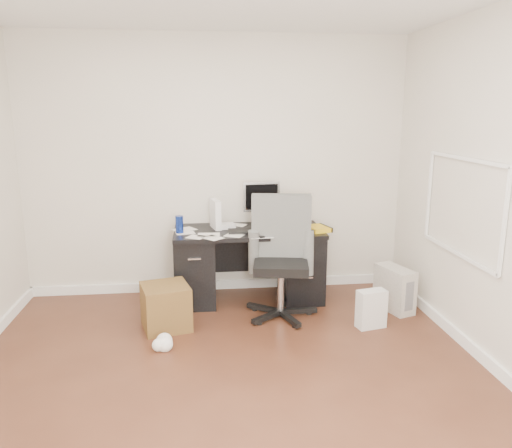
{
  "coord_description": "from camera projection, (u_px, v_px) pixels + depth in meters",
  "views": [
    {
      "loc": [
        -0.18,
        -3.25,
        1.95
      ],
      "look_at": [
        0.33,
        1.2,
        0.91
      ],
      "focal_mm": 35.0,
      "sensor_mm": 36.0,
      "label": 1
    }
  ],
  "objects": [
    {
      "name": "loose_papers",
      "position": [
        229.0,
        231.0,
        5.0
      ],
      "size": [
        1.1,
        0.6,
        0.0
      ],
      "primitive_type": null,
      "color": "white",
      "rests_on": "desk"
    },
    {
      "name": "pen_cup",
      "position": [
        284.0,
        215.0,
        5.23
      ],
      "size": [
        0.1,
        0.1,
        0.21
      ],
      "primitive_type": null,
      "rotation": [
        0.0,
        0.0,
        0.18
      ],
      "color": "brown",
      "rests_on": "desk"
    },
    {
      "name": "room_shell",
      "position": [
        232.0,
        154.0,
        3.26
      ],
      "size": [
        4.02,
        4.02,
        2.71
      ],
      "color": "silver",
      "rests_on": "ground"
    },
    {
      "name": "lcd_monitor",
      "position": [
        261.0,
        204.0,
        5.15
      ],
      "size": [
        0.39,
        0.23,
        0.48
      ],
      "primitive_type": null,
      "rotation": [
        0.0,
        0.0,
        0.05
      ],
      "color": "silver",
      "rests_on": "desk"
    },
    {
      "name": "paper_remote",
      "position": [
        261.0,
        236.0,
        4.78
      ],
      "size": [
        0.23,
        0.19,
        0.02
      ],
      "primitive_type": null,
      "rotation": [
        0.0,
        0.0,
        0.04
      ],
      "color": "white",
      "rests_on": "desk"
    },
    {
      "name": "pc_tower",
      "position": [
        394.0,
        289.0,
        4.92
      ],
      "size": [
        0.31,
        0.47,
        0.43
      ],
      "primitive_type": "cube",
      "rotation": [
        0.0,
        0.0,
        0.31
      ],
      "color": "#A6A196",
      "rests_on": "ground"
    },
    {
      "name": "wicker_basket",
      "position": [
        166.0,
        307.0,
        4.51
      ],
      "size": [
        0.49,
        0.49,
        0.4
      ],
      "primitive_type": "cube",
      "rotation": [
        0.0,
        0.0,
        0.25
      ],
      "color": "#462F15",
      "rests_on": "ground"
    },
    {
      "name": "travel_mug",
      "position": [
        179.0,
        224.0,
        4.91
      ],
      "size": [
        0.08,
        0.08,
        0.17
      ],
      "primitive_type": "cylinder",
      "rotation": [
        0.0,
        0.0,
        0.09
      ],
      "color": "navy",
      "rests_on": "desk"
    },
    {
      "name": "office_chair",
      "position": [
        281.0,
        259.0,
        4.68
      ],
      "size": [
        0.75,
        0.75,
        1.15
      ],
      "primitive_type": null,
      "rotation": [
        0.0,
        0.0,
        -0.16
      ],
      "color": "#515351",
      "rests_on": "ground"
    },
    {
      "name": "desk",
      "position": [
        249.0,
        262.0,
        5.15
      ],
      "size": [
        1.5,
        0.7,
        0.75
      ],
      "color": "black",
      "rests_on": "ground"
    },
    {
      "name": "desk_printer",
      "position": [
        183.0,
        296.0,
        5.06
      ],
      "size": [
        0.34,
        0.29,
        0.19
      ],
      "primitive_type": "cube",
      "rotation": [
        0.0,
        0.0,
        0.07
      ],
      "color": "slate",
      "rests_on": "ground"
    },
    {
      "name": "white_binder",
      "position": [
        215.0,
        214.0,
        5.09
      ],
      "size": [
        0.17,
        0.28,
        0.3
      ],
      "primitive_type": "cube",
      "rotation": [
        0.0,
        0.0,
        0.22
      ],
      "color": "white",
      "rests_on": "desk"
    },
    {
      "name": "yellow_book",
      "position": [
        318.0,
        229.0,
        5.01
      ],
      "size": [
        0.25,
        0.29,
        0.04
      ],
      "primitive_type": "cube",
      "rotation": [
        0.0,
        0.0,
        0.27
      ],
      "color": "yellow",
      "rests_on": "desk"
    },
    {
      "name": "shopping_bag",
      "position": [
        371.0,
        309.0,
        4.52
      ],
      "size": [
        0.29,
        0.24,
        0.35
      ],
      "primitive_type": "cube",
      "rotation": [
        0.0,
        0.0,
        0.21
      ],
      "color": "silver",
      "rests_on": "ground"
    },
    {
      "name": "computer_mouse",
      "position": [
        288.0,
        227.0,
        5.05
      ],
      "size": [
        0.08,
        0.08,
        0.06
      ],
      "primitive_type": "sphere",
      "rotation": [
        0.0,
        0.0,
        0.3
      ],
      "color": "silver",
      "rests_on": "desk"
    },
    {
      "name": "ground",
      "position": [
        230.0,
        385.0,
        3.6
      ],
      "size": [
        4.0,
        4.0,
        0.0
      ],
      "primitive_type": "plane",
      "color": "#452316",
      "rests_on": "ground"
    },
    {
      "name": "magazine_file",
      "position": [
        295.0,
        212.0,
        5.2
      ],
      "size": [
        0.15,
        0.26,
        0.3
      ],
      "primitive_type": "cube",
      "rotation": [
        0.0,
        0.0,
        -0.08
      ],
      "color": "#8F6545",
      "rests_on": "desk"
    },
    {
      "name": "keyboard",
      "position": [
        252.0,
        231.0,
        4.95
      ],
      "size": [
        0.47,
        0.17,
        0.03
      ],
      "primitive_type": "cube",
      "rotation": [
        0.0,
        0.0,
        -0.02
      ],
      "color": "black",
      "rests_on": "desk"
    }
  ]
}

